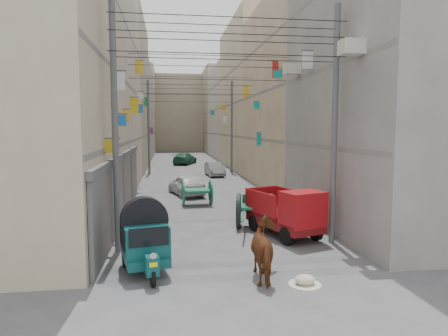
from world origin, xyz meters
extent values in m
cube|color=slate|center=(-4.12, 8.00, 3.20)|extent=(0.25, 9.80, 0.18)
cube|color=slate|center=(-4.12, 8.00, 6.20)|extent=(0.25, 9.80, 0.18)
cube|color=beige|center=(-8.00, 19.00, 6.00)|extent=(8.00, 12.00, 12.00)
cube|color=slate|center=(-4.12, 19.00, 3.20)|extent=(0.25, 11.76, 0.18)
cube|color=slate|center=(-4.12, 19.00, 6.20)|extent=(0.25, 11.76, 0.18)
cube|color=slate|center=(-4.12, 19.00, 9.20)|extent=(0.25, 11.76, 0.18)
cube|color=gray|center=(-8.00, 32.00, 7.00)|extent=(8.00, 14.00, 14.00)
cube|color=slate|center=(-4.12, 32.00, 3.20)|extent=(0.25, 13.72, 0.18)
cube|color=slate|center=(-4.12, 32.00, 6.20)|extent=(0.25, 13.72, 0.18)
cube|color=slate|center=(-4.12, 32.00, 9.20)|extent=(0.25, 13.72, 0.18)
cube|color=gray|center=(-8.00, 46.00, 5.90)|extent=(8.00, 14.00, 11.80)
cube|color=slate|center=(-4.12, 46.00, 3.20)|extent=(0.25, 13.72, 0.18)
cube|color=slate|center=(-4.12, 46.00, 6.20)|extent=(0.25, 13.72, 0.18)
cube|color=slate|center=(-4.12, 46.00, 9.20)|extent=(0.25, 13.72, 0.18)
cube|color=tan|center=(-8.00, 59.00, 6.75)|extent=(8.00, 12.00, 13.50)
cube|color=slate|center=(-4.12, 59.00, 3.20)|extent=(0.25, 11.76, 0.18)
cube|color=slate|center=(-4.12, 59.00, 6.20)|extent=(0.25, 11.76, 0.18)
cube|color=slate|center=(-4.12, 59.00, 9.20)|extent=(0.25, 11.76, 0.18)
cube|color=gray|center=(8.00, 8.00, 6.50)|extent=(8.00, 10.00, 13.00)
cube|color=slate|center=(4.12, 8.00, 3.20)|extent=(0.25, 9.80, 0.18)
cube|color=slate|center=(4.12, 8.00, 6.20)|extent=(0.25, 9.80, 0.18)
cube|color=tan|center=(8.00, 19.00, 6.00)|extent=(8.00, 12.00, 12.00)
cube|color=slate|center=(4.12, 19.00, 3.20)|extent=(0.25, 11.76, 0.18)
cube|color=slate|center=(4.12, 19.00, 6.20)|extent=(0.25, 11.76, 0.18)
cube|color=slate|center=(4.12, 19.00, 9.20)|extent=(0.25, 11.76, 0.18)
cube|color=#BFB490|center=(8.00, 32.00, 7.00)|extent=(8.00, 14.00, 14.00)
cube|color=slate|center=(4.12, 32.00, 3.20)|extent=(0.25, 13.72, 0.18)
cube|color=slate|center=(4.12, 32.00, 6.20)|extent=(0.25, 13.72, 0.18)
cube|color=slate|center=(4.12, 32.00, 9.20)|extent=(0.25, 13.72, 0.18)
cube|color=beige|center=(8.00, 46.00, 5.90)|extent=(8.00, 14.00, 11.80)
cube|color=slate|center=(4.12, 46.00, 3.20)|extent=(0.25, 13.72, 0.18)
cube|color=slate|center=(4.12, 46.00, 6.20)|extent=(0.25, 13.72, 0.18)
cube|color=slate|center=(4.12, 46.00, 9.20)|extent=(0.25, 13.72, 0.18)
cube|color=gray|center=(8.00, 59.00, 6.75)|extent=(8.00, 12.00, 13.50)
cube|color=slate|center=(4.12, 59.00, 3.20)|extent=(0.25, 11.76, 0.18)
cube|color=slate|center=(4.12, 59.00, 6.20)|extent=(0.25, 11.76, 0.18)
cube|color=slate|center=(4.12, 59.00, 9.20)|extent=(0.25, 11.76, 0.18)
cube|color=gray|center=(0.00, 66.00, 6.50)|extent=(22.00, 10.00, 13.00)
cube|color=#4A4A4F|center=(-3.92, 4.80, 1.30)|extent=(0.12, 3.00, 2.60)
cube|color=#4E4E50|center=(-3.90, 4.80, 2.75)|extent=(0.18, 3.20, 0.25)
cube|color=#4A4A4F|center=(-3.92, 8.50, 1.30)|extent=(0.12, 3.00, 2.60)
cube|color=#4E4E50|center=(-3.90, 8.50, 2.75)|extent=(0.18, 3.20, 0.25)
cube|color=#4A4A4F|center=(-3.92, 12.20, 1.30)|extent=(0.12, 3.00, 2.60)
cube|color=#4E4E50|center=(-3.90, 12.20, 2.75)|extent=(0.18, 3.20, 0.25)
cube|color=#4A4A4F|center=(-3.92, 16.00, 1.30)|extent=(0.12, 3.00, 2.60)
cube|color=#4E4E50|center=(-3.90, 16.00, 2.75)|extent=(0.18, 3.20, 0.25)
cube|color=gold|center=(3.81, 34.28, 5.98)|extent=(0.38, 0.08, 0.41)
cube|color=#87268D|center=(-3.86, 41.61, 3.62)|extent=(0.27, 0.08, 0.71)
cube|color=gold|center=(-3.78, 6.43, 3.35)|extent=(0.44, 0.08, 0.42)
cube|color=gold|center=(-3.77, 15.80, 5.17)|extent=(0.45, 0.08, 0.84)
cube|color=#0D9596|center=(3.79, 44.88, 5.91)|extent=(0.41, 0.08, 0.59)
cube|color=blue|center=(-3.81, 9.76, 4.24)|extent=(0.38, 0.08, 0.44)
cube|color=silver|center=(3.78, 33.54, 4.85)|extent=(0.43, 0.08, 0.72)
cube|color=gold|center=(3.86, 39.62, 6.25)|extent=(0.28, 0.08, 0.44)
cube|color=gold|center=(-3.76, 20.00, 7.85)|extent=(0.48, 0.08, 0.84)
cube|color=#87268D|center=(-3.85, 38.07, 3.67)|extent=(0.31, 0.08, 0.44)
cube|color=#0D9596|center=(3.82, 19.02, 5.41)|extent=(0.35, 0.08, 0.45)
cube|color=gold|center=(3.83, 22.65, 6.65)|extent=(0.34, 0.08, 0.79)
cube|color=gold|center=(-3.86, 12.02, 4.50)|extent=(0.28, 0.08, 0.52)
cube|color=#1A8F42|center=(-3.86, 29.62, 6.26)|extent=(0.28, 0.08, 0.74)
cube|color=#0D9596|center=(3.87, 18.51, 3.22)|extent=(0.26, 0.08, 0.80)
cube|color=#1A8F42|center=(3.83, 9.37, 6.69)|extent=(0.34, 0.08, 0.55)
cube|color=silver|center=(-3.76, 8.55, 5.67)|extent=(0.47, 0.08, 0.67)
cube|color=silver|center=(-3.80, 21.15, 6.14)|extent=(0.40, 0.08, 0.47)
cube|color=blue|center=(-3.84, 21.66, 5.24)|extent=(0.32, 0.08, 0.55)
cube|color=#0D9596|center=(3.76, 13.74, 6.73)|extent=(0.47, 0.08, 0.35)
cube|color=#B41B18|center=(3.84, 14.58, 7.07)|extent=(0.32, 0.08, 0.89)
cube|color=silver|center=(3.78, 9.29, 6.73)|extent=(0.44, 0.08, 0.69)
cube|color=gold|center=(-4.06, 6.00, 3.00)|extent=(0.10, 3.20, 0.80)
cube|color=blue|center=(-4.06, 15.00, 3.00)|extent=(0.10, 3.20, 0.80)
cube|color=#87268D|center=(-4.06, 27.00, 3.00)|extent=(0.10, 3.20, 0.80)
cube|color=blue|center=(-4.06, 39.00, 3.00)|extent=(0.10, 3.20, 0.80)
cube|color=gold|center=(4.06, 6.00, 3.00)|extent=(0.10, 3.20, 0.80)
cube|color=gold|center=(4.06, 15.00, 3.00)|extent=(0.10, 3.20, 0.80)
cube|color=#0D9596|center=(4.06, 27.00, 3.00)|extent=(0.10, 3.20, 0.80)
cube|color=silver|center=(4.06, 39.00, 3.00)|extent=(0.10, 3.20, 0.80)
cube|color=beige|center=(3.65, 5.00, 6.40)|extent=(0.70, 0.55, 0.45)
cube|color=beige|center=(3.65, 11.00, 6.60)|extent=(0.70, 0.55, 0.45)
cylinder|color=#4E4E50|center=(-3.60, 6.00, 4.00)|extent=(0.20, 0.20, 8.00)
cylinder|color=#4E4E50|center=(3.60, 6.00, 4.00)|extent=(0.20, 0.20, 8.00)
cylinder|color=#4E4E50|center=(-3.60, 28.00, 4.00)|extent=(0.20, 0.20, 8.00)
cylinder|color=#4E4E50|center=(3.60, 28.00, 4.00)|extent=(0.20, 0.20, 8.00)
cylinder|color=black|center=(0.00, 5.50, 6.20)|extent=(7.40, 0.02, 0.02)
cylinder|color=black|center=(0.00, 5.50, 6.80)|extent=(7.40, 0.02, 0.02)
cylinder|color=black|center=(0.00, 5.50, 7.30)|extent=(7.40, 0.02, 0.02)
cylinder|color=black|center=(0.00, 6.50, 6.20)|extent=(7.40, 0.02, 0.02)
cylinder|color=black|center=(0.00, 6.50, 6.80)|extent=(7.40, 0.02, 0.02)
cylinder|color=black|center=(0.00, 6.50, 7.30)|extent=(7.40, 0.02, 0.02)
cylinder|color=black|center=(0.00, 12.00, 6.20)|extent=(7.40, 0.02, 0.02)
cylinder|color=black|center=(0.00, 12.00, 6.80)|extent=(7.40, 0.02, 0.02)
cylinder|color=black|center=(0.00, 12.00, 7.30)|extent=(7.40, 0.02, 0.02)
cylinder|color=black|center=(0.00, 20.00, 6.20)|extent=(7.40, 0.02, 0.02)
cylinder|color=black|center=(0.00, 20.00, 6.80)|extent=(7.40, 0.02, 0.02)
cylinder|color=black|center=(0.00, 20.00, 7.30)|extent=(7.40, 0.02, 0.02)
cylinder|color=black|center=(0.00, 28.00, 6.20)|extent=(7.40, 0.02, 0.02)
cylinder|color=black|center=(0.00, 28.00, 6.80)|extent=(7.40, 0.02, 0.02)
cylinder|color=black|center=(0.00, 28.00, 7.30)|extent=(7.40, 0.02, 0.02)
cylinder|color=black|center=(-2.40, 2.88, 0.25)|extent=(0.21, 0.51, 0.50)
cylinder|color=black|center=(-3.23, 4.43, 0.25)|extent=(0.21, 0.51, 0.50)
cylinder|color=black|center=(-2.27, 4.64, 0.25)|extent=(0.21, 0.51, 0.50)
cube|color=#0C4444|center=(-2.64, 4.01, 0.43)|extent=(1.44, 1.88, 0.25)
cube|color=#0C4444|center=(-2.40, 2.92, 0.53)|extent=(0.39, 0.46, 0.49)
cylinder|color=silver|center=(-2.36, 2.72, 0.85)|extent=(0.17, 0.08, 0.16)
cube|color=#F2ED0D|center=(-2.36, 2.71, 0.62)|extent=(0.20, 0.07, 0.11)
cube|color=#0C4444|center=(-2.65, 4.05, 0.93)|extent=(1.45, 1.72, 0.85)
cube|color=black|center=(-2.48, 3.30, 1.16)|extent=(1.01, 0.27, 0.49)
cube|color=black|center=(-3.22, 3.93, 1.02)|extent=(0.26, 1.05, 0.58)
cube|color=black|center=(-2.07, 4.18, 1.02)|extent=(0.26, 1.05, 0.58)
cube|color=silver|center=(-2.48, 3.27, 0.49)|extent=(1.10, 0.27, 0.05)
cylinder|color=black|center=(0.77, 8.47, 0.69)|extent=(0.46, 1.37, 1.37)
cylinder|color=#156047|center=(0.77, 8.47, 0.69)|extent=(0.41, 1.08, 1.07)
cylinder|color=#4E4E50|center=(0.77, 8.47, 0.69)|extent=(0.25, 0.22, 0.18)
cylinder|color=black|center=(2.01, 8.18, 0.69)|extent=(0.46, 1.37, 1.37)
cylinder|color=#156047|center=(2.01, 8.18, 0.69)|extent=(0.41, 1.08, 1.07)
cylinder|color=#4E4E50|center=(2.01, 8.18, 0.69)|extent=(0.25, 0.22, 0.18)
cylinder|color=#4E4E50|center=(1.39, 8.32, 0.69)|extent=(1.31, 0.38, 0.08)
cube|color=#156047|center=(1.39, 8.32, 0.86)|extent=(1.25, 1.28, 0.10)
cube|color=#156047|center=(1.50, 8.80, 1.08)|extent=(1.02, 0.31, 0.34)
cylinder|color=#156047|center=(0.73, 7.22, 0.78)|extent=(0.58, 2.21, 0.07)
cylinder|color=#156047|center=(1.49, 7.04, 0.78)|extent=(0.58, 2.21, 0.07)
cylinder|color=black|center=(1.95, 5.86, 0.32)|extent=(0.37, 0.65, 0.63)
cylinder|color=black|center=(1.27, 7.85, 0.32)|extent=(0.37, 0.65, 0.63)
cylinder|color=black|center=(3.13, 6.26, 0.32)|extent=(0.37, 0.65, 0.63)
cylinder|color=black|center=(2.45, 8.25, 0.32)|extent=(0.37, 0.65, 0.63)
cube|color=#600D0E|center=(2.20, 7.06, 0.53)|extent=(2.33, 3.43, 0.33)
cube|color=#9C0E13|center=(2.55, 6.02, 1.19)|extent=(1.63, 1.40, 1.19)
cube|color=black|center=(2.70, 5.59, 1.29)|extent=(1.19, 0.45, 0.53)
cube|color=#600D0E|center=(2.03, 7.56, 0.78)|extent=(2.03, 2.45, 0.11)
cube|color=#9C0E13|center=(1.37, 7.33, 1.19)|extent=(0.73, 2.01, 0.81)
cube|color=#9C0E13|center=(2.69, 7.78, 1.19)|extent=(0.73, 2.01, 0.81)
cube|color=#9C0E13|center=(1.70, 8.53, 1.19)|extent=(1.38, 0.52, 0.81)
cylinder|color=#156047|center=(-1.24, 13.23, 0.65)|extent=(0.13, 1.31, 1.31)
cylinder|color=#156047|center=(0.17, 13.29, 0.65)|extent=(0.13, 1.31, 1.31)
cube|color=#156047|center=(-0.54, 13.26, 0.77)|extent=(1.30, 1.16, 0.10)
cylinder|color=#4E4E50|center=(-0.54, 13.26, 0.65)|extent=(1.46, 0.15, 0.08)
ellipsoid|color=beige|center=(1.40, 2.48, 0.13)|extent=(0.52, 0.41, 0.26)
imported|color=maroon|center=(0.56, 3.00, 0.77)|extent=(0.87, 1.85, 1.55)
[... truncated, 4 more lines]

